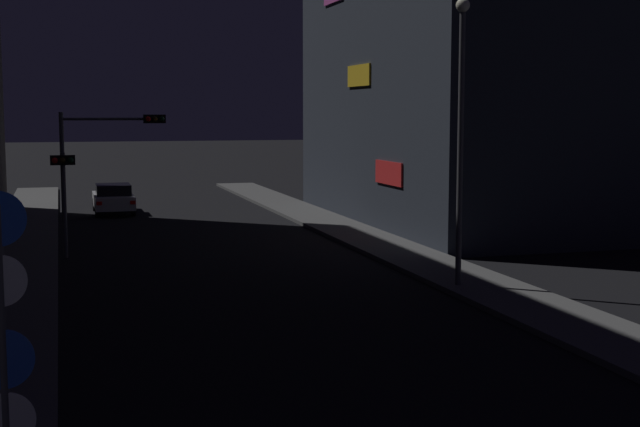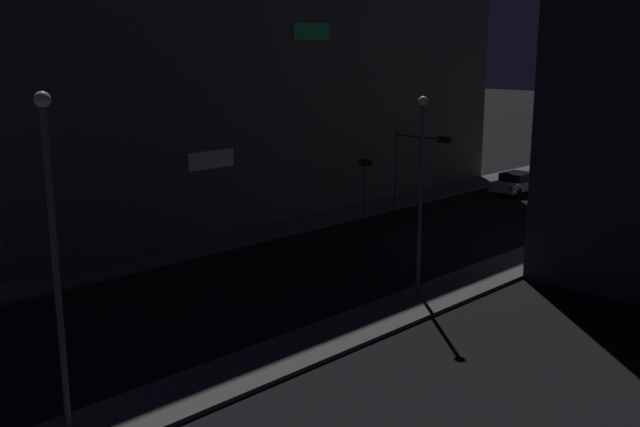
% 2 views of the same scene
% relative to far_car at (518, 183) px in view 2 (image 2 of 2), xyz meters
% --- Properties ---
extents(sidewalk_left, '(2.42, 61.51, 0.15)m').
position_rel_far_car_xyz_m(sidewalk_left, '(-3.76, -16.28, -0.66)').
color(sidewalk_left, '#4C4C4C').
rests_on(sidewalk_left, ground_plane).
extents(sidewalk_right, '(2.42, 61.51, 0.15)m').
position_rel_far_car_xyz_m(sidewalk_right, '(8.66, -16.28, -0.66)').
color(sidewalk_right, '#4C4C4C').
rests_on(sidewalk_right, ground_plane).
extents(building_facade_left, '(8.45, 35.72, 22.70)m').
position_rel_far_car_xyz_m(building_facade_left, '(-9.16, -14.47, 10.62)').
color(building_facade_left, '#514C47').
rests_on(building_facade_left, ground_plane).
extents(far_car, '(1.83, 4.45, 1.42)m').
position_rel_far_car_xyz_m(far_car, '(0.00, 0.00, 0.00)').
color(far_car, '#B7B7BC').
rests_on(far_car, ground_plane).
extents(traffic_light_overhead, '(3.79, 0.41, 4.84)m').
position_rel_far_car_xyz_m(traffic_light_overhead, '(-0.83, -10.09, 2.79)').
color(traffic_light_overhead, '#47474C').
rests_on(traffic_light_overhead, ground_plane).
extents(traffic_light_left_kerb, '(0.80, 0.42, 3.52)m').
position_rel_far_car_xyz_m(traffic_light_left_kerb, '(-2.30, -12.89, 1.80)').
color(traffic_light_left_kerb, '#47474C').
rests_on(traffic_light_left_kerb, ground_plane).
extents(street_lamp_near_block, '(0.39, 0.39, 8.53)m').
position_rel_far_car_xyz_m(street_lamp_near_block, '(8.37, -36.45, 4.41)').
color(street_lamp_near_block, '#47474C').
rests_on(street_lamp_near_block, sidewalk_right).
extents(street_lamp_far_block, '(0.38, 0.38, 7.69)m').
position_rel_far_car_xyz_m(street_lamp_far_block, '(7.97, -21.45, 3.92)').
color(street_lamp_far_block, '#47474C').
rests_on(street_lamp_far_block, sidewalk_right).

